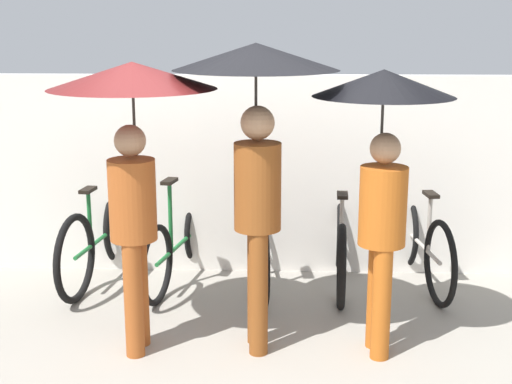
{
  "coord_description": "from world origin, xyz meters",
  "views": [
    {
      "loc": [
        0.19,
        -4.11,
        2.27
      ],
      "look_at": [
        0.0,
        1.13,
        1.0
      ],
      "focal_mm": 50.0,
      "sensor_mm": 36.0,
      "label": 1
    }
  ],
  "objects_px": {
    "parked_bicycle_4": "(421,243)",
    "pedestrian_center": "(256,105)",
    "pedestrian_leading": "(133,118)",
    "parked_bicycle_0": "(99,238)",
    "parked_bicycle_1": "(179,243)",
    "parked_bicycle_3": "(340,246)",
    "parked_bicycle_2": "(259,240)",
    "pedestrian_trailing": "(383,136)"
  },
  "relations": [
    {
      "from": "pedestrian_leading",
      "to": "pedestrian_trailing",
      "type": "height_order",
      "value": "pedestrian_leading"
    },
    {
      "from": "parked_bicycle_4",
      "to": "pedestrian_center",
      "type": "xyz_separation_m",
      "value": [
        -1.4,
        -1.22,
        1.34
      ]
    },
    {
      "from": "pedestrian_center",
      "to": "pedestrian_trailing",
      "type": "bearing_deg",
      "value": -9.55
    },
    {
      "from": "parked_bicycle_0",
      "to": "parked_bicycle_1",
      "type": "height_order",
      "value": "parked_bicycle_0"
    },
    {
      "from": "parked_bicycle_1",
      "to": "pedestrian_leading",
      "type": "bearing_deg",
      "value": -173.2
    },
    {
      "from": "pedestrian_center",
      "to": "pedestrian_trailing",
      "type": "height_order",
      "value": "pedestrian_center"
    },
    {
      "from": "pedestrian_center",
      "to": "pedestrian_trailing",
      "type": "relative_size",
      "value": 1.09
    },
    {
      "from": "parked_bicycle_1",
      "to": "pedestrian_center",
      "type": "distance_m",
      "value": 1.96
    },
    {
      "from": "parked_bicycle_0",
      "to": "pedestrian_leading",
      "type": "height_order",
      "value": "pedestrian_leading"
    },
    {
      "from": "parked_bicycle_2",
      "to": "parked_bicycle_3",
      "type": "height_order",
      "value": "parked_bicycle_2"
    },
    {
      "from": "parked_bicycle_1",
      "to": "parked_bicycle_2",
      "type": "bearing_deg",
      "value": -81.35
    },
    {
      "from": "parked_bicycle_3",
      "to": "pedestrian_leading",
      "type": "distance_m",
      "value": 2.32
    },
    {
      "from": "parked_bicycle_4",
      "to": "pedestrian_trailing",
      "type": "height_order",
      "value": "pedestrian_trailing"
    },
    {
      "from": "pedestrian_leading",
      "to": "pedestrian_center",
      "type": "height_order",
      "value": "pedestrian_center"
    },
    {
      "from": "pedestrian_leading",
      "to": "parked_bicycle_0",
      "type": "bearing_deg",
      "value": 117.0
    },
    {
      "from": "parked_bicycle_1",
      "to": "pedestrian_trailing",
      "type": "bearing_deg",
      "value": -117.4
    },
    {
      "from": "pedestrian_trailing",
      "to": "parked_bicycle_1",
      "type": "bearing_deg",
      "value": 137.92
    },
    {
      "from": "parked_bicycle_1",
      "to": "parked_bicycle_3",
      "type": "height_order",
      "value": "parked_bicycle_3"
    },
    {
      "from": "parked_bicycle_3",
      "to": "pedestrian_trailing",
      "type": "distance_m",
      "value": 1.68
    },
    {
      "from": "parked_bicycle_0",
      "to": "parked_bicycle_2",
      "type": "height_order",
      "value": "parked_bicycle_2"
    },
    {
      "from": "parked_bicycle_3",
      "to": "pedestrian_center",
      "type": "height_order",
      "value": "pedestrian_center"
    },
    {
      "from": "parked_bicycle_0",
      "to": "pedestrian_center",
      "type": "bearing_deg",
      "value": -122.5
    },
    {
      "from": "parked_bicycle_2",
      "to": "parked_bicycle_4",
      "type": "distance_m",
      "value": 1.42
    },
    {
      "from": "parked_bicycle_0",
      "to": "pedestrian_leading",
      "type": "bearing_deg",
      "value": -146.59
    },
    {
      "from": "parked_bicycle_1",
      "to": "pedestrian_center",
      "type": "relative_size",
      "value": 0.81
    },
    {
      "from": "parked_bicycle_4",
      "to": "parked_bicycle_1",
      "type": "bearing_deg",
      "value": 83.53
    },
    {
      "from": "pedestrian_leading",
      "to": "pedestrian_trailing",
      "type": "distance_m",
      "value": 1.68
    },
    {
      "from": "parked_bicycle_3",
      "to": "pedestrian_leading",
      "type": "xyz_separation_m",
      "value": [
        -1.52,
        -1.21,
        1.27
      ]
    },
    {
      "from": "parked_bicycle_0",
      "to": "parked_bicycle_2",
      "type": "distance_m",
      "value": 1.42
    },
    {
      "from": "parked_bicycle_1",
      "to": "parked_bicycle_3",
      "type": "bearing_deg",
      "value": -81.02
    },
    {
      "from": "parked_bicycle_4",
      "to": "parked_bicycle_3",
      "type": "bearing_deg",
      "value": 88.53
    },
    {
      "from": "pedestrian_center",
      "to": "pedestrian_leading",
      "type": "bearing_deg",
      "value": 177.54
    },
    {
      "from": "parked_bicycle_4",
      "to": "parked_bicycle_2",
      "type": "bearing_deg",
      "value": 84.94
    },
    {
      "from": "parked_bicycle_1",
      "to": "parked_bicycle_3",
      "type": "distance_m",
      "value": 1.42
    },
    {
      "from": "parked_bicycle_2",
      "to": "parked_bicycle_3",
      "type": "relative_size",
      "value": 1.03
    },
    {
      "from": "parked_bicycle_4",
      "to": "pedestrian_leading",
      "type": "relative_size",
      "value": 0.84
    },
    {
      "from": "pedestrian_center",
      "to": "parked_bicycle_3",
      "type": "bearing_deg",
      "value": 52.72
    },
    {
      "from": "parked_bicycle_1",
      "to": "pedestrian_trailing",
      "type": "distance_m",
      "value": 2.33
    },
    {
      "from": "parked_bicycle_4",
      "to": "parked_bicycle_0",
      "type": "bearing_deg",
      "value": 83.26
    },
    {
      "from": "parked_bicycle_3",
      "to": "pedestrian_trailing",
      "type": "relative_size",
      "value": 0.86
    },
    {
      "from": "parked_bicycle_2",
      "to": "parked_bicycle_3",
      "type": "distance_m",
      "value": 0.71
    },
    {
      "from": "parked_bicycle_0",
      "to": "pedestrian_trailing",
      "type": "xyz_separation_m",
      "value": [
        2.28,
        -1.27,
        1.14
      ]
    }
  ]
}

